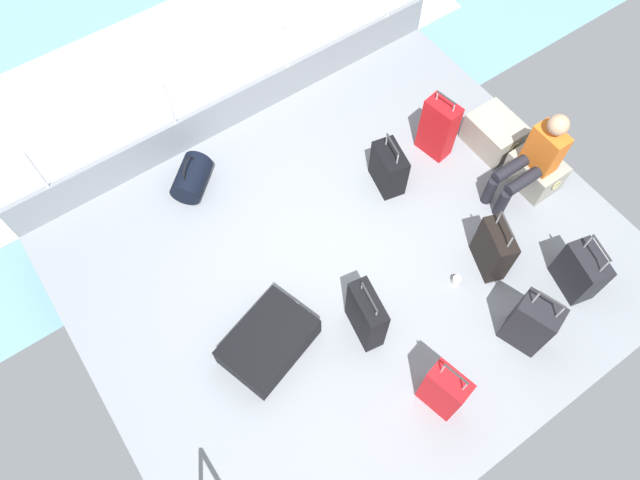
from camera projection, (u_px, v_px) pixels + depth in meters
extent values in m
cube|color=gray|center=(352.00, 263.00, 5.79)|extent=(4.40, 5.20, 0.06)
cube|color=gray|center=(236.00, 107.00, 6.40)|extent=(0.06, 5.20, 0.45)
cylinder|color=silver|center=(46.00, 184.00, 5.60)|extent=(0.04, 0.04, 1.00)
cylinder|color=silver|center=(174.00, 119.00, 5.97)|extent=(0.04, 0.04, 1.00)
cylinder|color=silver|center=(287.00, 62.00, 6.35)|extent=(0.04, 0.04, 1.00)
cylinder|color=silver|center=(388.00, 11.00, 6.73)|extent=(0.04, 0.04, 1.00)
cylinder|color=silver|center=(226.00, 54.00, 5.72)|extent=(0.04, 4.16, 0.04)
cube|color=white|center=(184.00, 66.00, 7.46)|extent=(2.40, 7.28, 0.01)
cube|color=#9E9989|center=(494.00, 133.00, 6.29)|extent=(0.56, 0.44, 0.36)
torus|color=tan|center=(478.00, 112.00, 6.34)|extent=(0.02, 0.12, 0.12)
torus|color=tan|center=(515.00, 147.00, 6.11)|extent=(0.02, 0.12, 0.12)
cube|color=gray|center=(535.00, 171.00, 6.06)|extent=(0.52, 0.39, 0.36)
torus|color=tan|center=(519.00, 150.00, 6.10)|extent=(0.02, 0.12, 0.12)
torus|color=tan|center=(556.00, 185.00, 5.89)|extent=(0.02, 0.12, 0.12)
cube|color=orange|center=(545.00, 149.00, 5.68)|extent=(0.34, 0.20, 0.48)
sphere|color=tan|center=(558.00, 125.00, 5.36)|extent=(0.20, 0.20, 0.20)
cylinder|color=black|center=(523.00, 181.00, 5.74)|extent=(0.12, 0.40, 0.12)
cylinder|color=black|center=(502.00, 203.00, 5.87)|extent=(0.11, 0.11, 0.36)
cylinder|color=black|center=(510.00, 169.00, 5.81)|extent=(0.12, 0.40, 0.12)
cylinder|color=black|center=(490.00, 191.00, 5.94)|extent=(0.11, 0.11, 0.36)
cube|color=black|center=(269.00, 342.00, 5.23)|extent=(0.78, 0.94, 0.28)
cube|color=silver|center=(297.00, 304.00, 5.31)|extent=(0.05, 0.02, 0.08)
cube|color=black|center=(580.00, 271.00, 5.42)|extent=(0.47, 0.34, 0.53)
cylinder|color=#A5A8AD|center=(589.00, 241.00, 5.14)|extent=(0.02, 0.02, 0.21)
cylinder|color=#A5A8AD|center=(605.00, 266.00, 5.03)|extent=(0.02, 0.02, 0.21)
cylinder|color=#2D2D2D|center=(602.00, 248.00, 5.00)|extent=(0.27, 0.09, 0.02)
cube|color=silver|center=(596.00, 263.00, 5.36)|extent=(0.05, 0.02, 0.08)
cube|color=black|center=(389.00, 168.00, 5.99)|extent=(0.46, 0.32, 0.50)
cylinder|color=#A5A8AD|center=(387.00, 139.00, 5.75)|extent=(0.02, 0.02, 0.15)
cylinder|color=#A5A8AD|center=(398.00, 158.00, 5.64)|extent=(0.02, 0.02, 0.15)
cylinder|color=#2D2D2D|center=(393.00, 144.00, 5.63)|extent=(0.27, 0.08, 0.02)
cube|color=silver|center=(400.00, 162.00, 5.97)|extent=(0.05, 0.02, 0.08)
cube|color=red|center=(438.00, 128.00, 6.10)|extent=(0.39, 0.26, 0.71)
cylinder|color=#A5A8AD|center=(437.00, 95.00, 5.78)|extent=(0.02, 0.02, 0.11)
cylinder|color=#A5A8AD|center=(454.00, 107.00, 5.71)|extent=(0.02, 0.02, 0.11)
cylinder|color=#2D2D2D|center=(447.00, 98.00, 5.70)|extent=(0.23, 0.06, 0.02)
cube|color=white|center=(447.00, 115.00, 6.04)|extent=(0.05, 0.01, 0.08)
cube|color=black|center=(493.00, 249.00, 5.50)|extent=(0.46, 0.33, 0.58)
cylinder|color=#A5A8AD|center=(499.00, 217.00, 5.22)|extent=(0.02, 0.02, 0.18)
cylinder|color=#A5A8AD|center=(511.00, 242.00, 5.11)|extent=(0.02, 0.02, 0.18)
cylinder|color=#2D2D2D|center=(508.00, 224.00, 5.09)|extent=(0.26, 0.11, 0.02)
cube|color=white|center=(510.00, 236.00, 5.33)|extent=(0.05, 0.02, 0.08)
cube|color=red|center=(444.00, 391.00, 4.83)|extent=(0.38, 0.27, 0.66)
cylinder|color=#A5A8AD|center=(443.00, 368.00, 4.50)|extent=(0.02, 0.02, 0.18)
cylinder|color=#A5A8AD|center=(465.00, 386.00, 4.43)|extent=(0.02, 0.02, 0.18)
cylinder|color=#2D2D2D|center=(456.00, 374.00, 4.39)|extent=(0.23, 0.07, 0.02)
cube|color=green|center=(454.00, 378.00, 4.78)|extent=(0.05, 0.02, 0.08)
cube|color=black|center=(531.00, 324.00, 5.10)|extent=(0.42, 0.35, 0.67)
cylinder|color=#A5A8AD|center=(536.00, 297.00, 4.74)|extent=(0.02, 0.02, 0.20)
cylinder|color=#A5A8AD|center=(561.00, 312.00, 4.68)|extent=(0.02, 0.02, 0.20)
cylinder|color=#2D2D2D|center=(553.00, 300.00, 4.62)|extent=(0.23, 0.09, 0.02)
cube|color=green|center=(546.00, 304.00, 4.97)|extent=(0.05, 0.02, 0.08)
cube|color=black|center=(366.00, 315.00, 5.15)|extent=(0.47, 0.26, 0.65)
cylinder|color=#A5A8AD|center=(362.00, 286.00, 4.88)|extent=(0.02, 0.02, 0.09)
cylinder|color=#A5A8AD|center=(377.00, 313.00, 4.77)|extent=(0.02, 0.02, 0.09)
cylinder|color=#2D2D2D|center=(370.00, 297.00, 4.79)|extent=(0.28, 0.07, 0.02)
cube|color=white|center=(378.00, 302.00, 4.98)|extent=(0.05, 0.01, 0.08)
cylinder|color=black|center=(192.00, 178.00, 6.05)|extent=(0.54, 0.56, 0.31)
torus|color=black|center=(189.00, 169.00, 5.90)|extent=(0.19, 0.21, 0.26)
cylinder|color=white|center=(456.00, 281.00, 5.61)|extent=(0.08, 0.08, 0.10)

